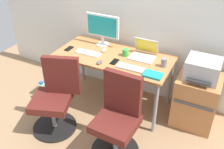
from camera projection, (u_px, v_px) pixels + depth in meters
ground_plane at (114, 101)px, 3.69m from camera, size 5.28×5.28×0.00m
back_wall at (129, 3)px, 3.33m from camera, size 4.40×0.04×2.60m
desk at (114, 60)px, 3.33m from camera, size 1.50×0.73×0.74m
office_chair_left at (56, 99)px, 3.05m from camera, size 0.56×0.56×0.94m
office_chair_right at (118, 120)px, 2.74m from camera, size 0.54×0.54×0.94m
side_cabinet at (196, 100)px, 3.18m from camera, size 0.50×0.51×0.66m
printer at (203, 69)px, 2.94m from camera, size 0.38×0.40×0.24m
water_bottle_on_floor at (43, 91)px, 3.64m from camera, size 0.09×0.09×0.31m
desktop_monitor at (102, 28)px, 3.43m from camera, size 0.48×0.18×0.43m
open_laptop at (144, 53)px, 3.24m from camera, size 0.31×0.29×0.22m
keyboard_by_monitor at (88, 53)px, 3.34m from camera, size 0.34×0.12×0.02m
keyboard_by_laptop at (130, 68)px, 3.02m from camera, size 0.34×0.12×0.02m
mouse_by_monitor at (99, 62)px, 3.11m from camera, size 0.06×0.10×0.03m
mouse_by_laptop at (104, 50)px, 3.39m from camera, size 0.06×0.10×0.03m
coffee_mug at (125, 52)px, 3.27m from camera, size 0.08×0.08×0.09m
pen_cup at (164, 63)px, 3.03m from camera, size 0.07×0.07×0.10m
phone_near_laptop at (114, 62)px, 3.15m from camera, size 0.07×0.14×0.01m
phone_near_monitor at (69, 49)px, 3.45m from camera, size 0.07×0.14×0.01m
notebook at (153, 75)px, 2.88m from camera, size 0.21×0.15×0.03m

